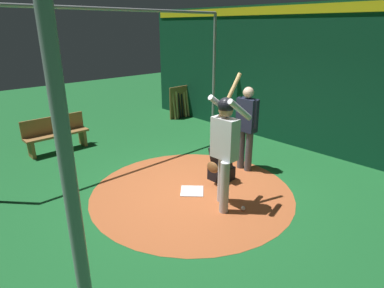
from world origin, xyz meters
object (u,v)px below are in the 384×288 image
home_plate (192,191)px  umpire (247,124)px  baseball_0 (243,208)px  catcher (220,164)px  bench (56,134)px  batter (225,142)px  bat_rack (184,102)px

home_plate → umpire: size_ratio=0.24×
baseball_0 → catcher: bearing=-118.2°
umpire → baseball_0: umpire is taller
catcher → bench: catcher is taller
umpire → baseball_0: (1.35, 1.06, -0.96)m
batter → bench: batter is taller
bench → baseball_0: size_ratio=20.38×
home_plate → bat_rack: bearing=-130.0°
batter → bat_rack: 5.96m
home_plate → catcher: catcher is taller
home_plate → bat_rack: 5.39m
catcher → bench: (1.72, -3.87, 0.08)m
catcher → baseball_0: bearing=61.8°
home_plate → baseball_0: baseball_0 is taller
umpire → baseball_0: bearing=38.1°
home_plate → batter: 1.37m
baseball_0 → bat_rack: bearing=-122.3°
bat_rack → catcher: bearing=56.8°
bat_rack → umpire: bearing=65.0°
catcher → baseball_0: catcher is taller
umpire → bat_rack: 4.58m
batter → catcher: size_ratio=2.42×
batter → bat_rack: (-3.41, -4.84, -0.68)m
catcher → umpire: 1.03m
batter → catcher: batter is taller
home_plate → batter: bearing=93.5°
home_plate → baseball_0: size_ratio=5.68×
batter → baseball_0: size_ratio=29.93×
catcher → bat_rack: (-2.71, -4.14, 0.13)m
umpire → bat_rack: umpire is taller
umpire → bench: bearing=-56.9°
batter → bat_rack: batter is taller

